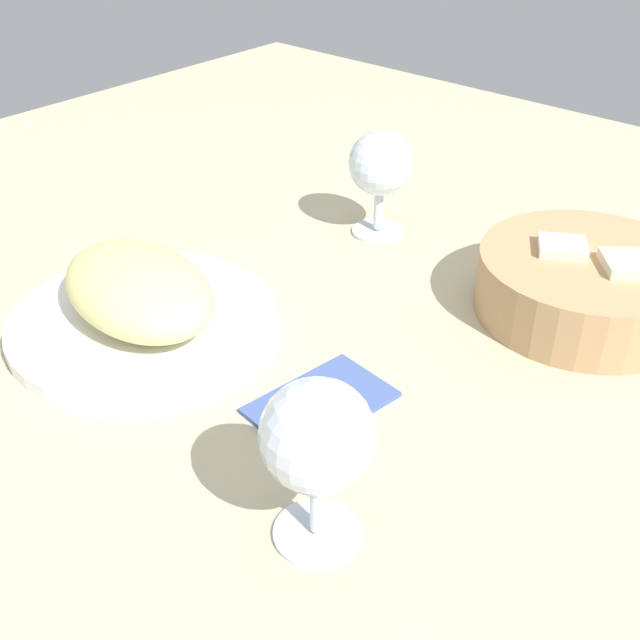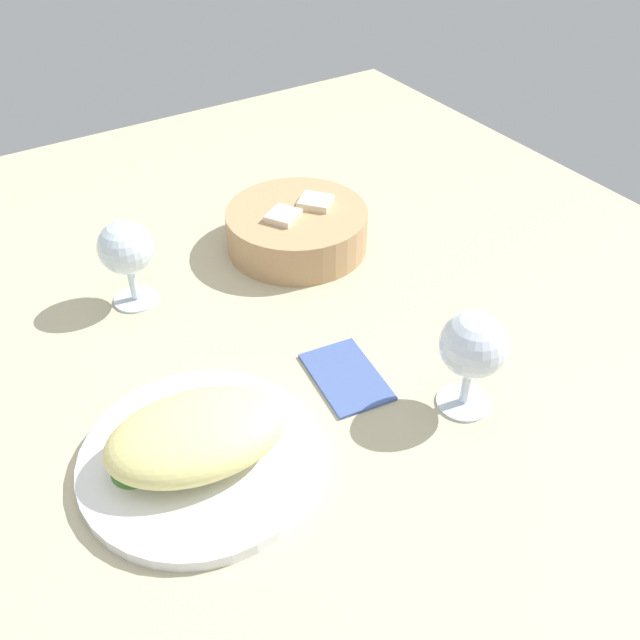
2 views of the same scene
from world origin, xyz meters
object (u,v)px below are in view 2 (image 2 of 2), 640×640
(wine_glass_far, at_px, (126,251))
(plate, at_px, (200,459))
(bread_basket, at_px, (297,228))
(folded_napkin, at_px, (346,375))
(wine_glass_near, at_px, (473,348))

(wine_glass_far, bearing_deg, plate, -98.38)
(bread_basket, bearing_deg, wine_glass_far, 179.22)
(plate, distance_m, folded_napkin, 0.19)
(plate, relative_size, bread_basket, 1.21)
(wine_glass_near, relative_size, wine_glass_far, 1.04)
(bread_basket, relative_size, folded_napkin, 1.79)
(plate, xyz_separation_m, folded_napkin, (0.19, 0.02, -0.00))
(plate, bearing_deg, folded_napkin, 7.09)
(wine_glass_far, relative_size, folded_napkin, 1.04)
(plate, height_order, wine_glass_far, wine_glass_far)
(wine_glass_far, bearing_deg, bread_basket, -0.78)
(bread_basket, height_order, wine_glass_near, wine_glass_near)
(plate, distance_m, wine_glass_far, 0.30)
(wine_glass_near, bearing_deg, wine_glass_far, 122.58)
(wine_glass_near, distance_m, wine_glass_far, 0.43)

